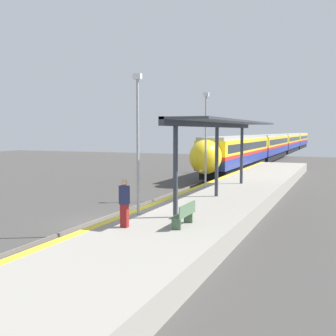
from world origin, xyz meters
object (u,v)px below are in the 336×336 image
at_px(person_waiting, 124,202).
at_px(train, 280,144).
at_px(lamppost_near, 138,136).
at_px(railway_signal, 217,150).
at_px(lamppost_mid, 206,134).
at_px(platform_bench, 185,214).

bearing_deg(person_waiting, train, 92.66).
distance_m(train, lamppost_near, 60.55).
height_order(person_waiting, railway_signal, railway_signal).
distance_m(train, person_waiting, 62.94).
distance_m(lamppost_near, lamppost_mid, 9.72).
bearing_deg(train, lamppost_near, -87.82).
bearing_deg(person_waiting, lamppost_mid, 92.94).
height_order(railway_signal, lamppost_mid, lamppost_mid).
relative_size(railway_signal, lamppost_mid, 0.64).
bearing_deg(lamppost_mid, platform_bench, -76.45).
relative_size(person_waiting, lamppost_near, 0.30).
relative_size(train, lamppost_near, 14.81).
bearing_deg(lamppost_near, train, 92.18).
distance_m(train, lamppost_mid, 50.85).
distance_m(platform_bench, person_waiting, 2.34).
bearing_deg(platform_bench, person_waiting, -153.19).
height_order(person_waiting, lamppost_mid, lamppost_mid).
xyz_separation_m(platform_bench, person_waiting, (-2.05, -1.03, 0.48)).
distance_m(person_waiting, lamppost_mid, 12.38).
distance_m(platform_bench, lamppost_near, 4.21).
relative_size(platform_bench, person_waiting, 0.95).
distance_m(train, platform_bench, 62.04).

